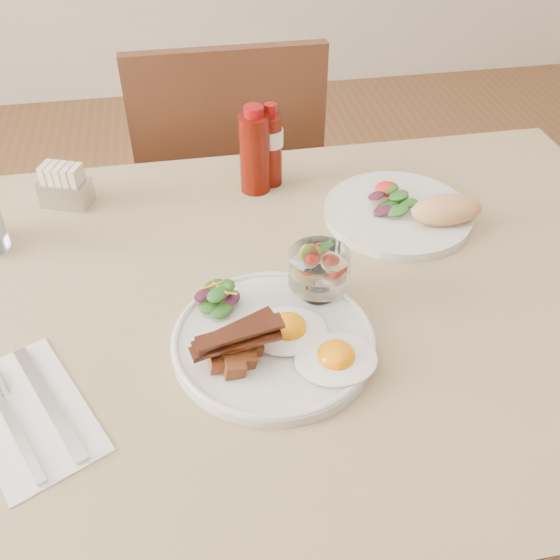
# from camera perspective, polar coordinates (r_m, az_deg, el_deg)

# --- Properties ---
(table) EXTENTS (1.33, 0.88, 0.75)m
(table) POSITION_cam_1_polar(r_m,az_deg,el_deg) (1.00, -0.71, -5.41)
(table) COLOR #4F2918
(table) RESTS_ON ground
(chair_far) EXTENTS (0.42, 0.42, 0.93)m
(chair_far) POSITION_cam_1_polar(r_m,az_deg,el_deg) (1.60, -4.71, 8.07)
(chair_far) COLOR #4F2918
(chair_far) RESTS_ON ground
(main_plate) EXTENTS (0.28, 0.28, 0.02)m
(main_plate) POSITION_cam_1_polar(r_m,az_deg,el_deg) (0.86, -0.60, -5.64)
(main_plate) COLOR silver
(main_plate) RESTS_ON table
(fried_eggs) EXTENTS (0.18, 0.18, 0.03)m
(fried_eggs) POSITION_cam_1_polar(r_m,az_deg,el_deg) (0.84, 2.90, -5.76)
(fried_eggs) COLOR white
(fried_eggs) RESTS_ON main_plate
(bacon_potato_pile) EXTENTS (0.13, 0.08, 0.05)m
(bacon_potato_pile) POSITION_cam_1_polar(r_m,az_deg,el_deg) (0.81, -4.08, -6.13)
(bacon_potato_pile) COLOR maroon
(bacon_potato_pile) RESTS_ON main_plate
(side_salad) EXTENTS (0.07, 0.07, 0.04)m
(side_salad) POSITION_cam_1_polar(r_m,az_deg,el_deg) (0.89, -5.63, -1.67)
(side_salad) COLOR #174512
(side_salad) RESTS_ON main_plate
(fruit_cup) EXTENTS (0.09, 0.09, 0.09)m
(fruit_cup) POSITION_cam_1_polar(r_m,az_deg,el_deg) (0.89, 3.57, 1.06)
(fruit_cup) COLOR white
(fruit_cup) RESTS_ON main_plate
(second_plate) EXTENTS (0.26, 0.26, 0.07)m
(second_plate) POSITION_cam_1_polar(r_m,az_deg,el_deg) (1.11, 11.71, 6.21)
(second_plate) COLOR silver
(second_plate) RESTS_ON table
(ketchup_bottle) EXTENTS (0.06, 0.06, 0.16)m
(ketchup_bottle) POSITION_cam_1_polar(r_m,az_deg,el_deg) (1.14, -2.32, 11.61)
(ketchup_bottle) COLOR #520C04
(ketchup_bottle) RESTS_ON table
(hot_sauce_bottle) EXTENTS (0.05, 0.05, 0.16)m
(hot_sauce_bottle) POSITION_cam_1_polar(r_m,az_deg,el_deg) (1.16, -0.84, 12.12)
(hot_sauce_bottle) COLOR #520C04
(hot_sauce_bottle) RESTS_ON table
(sugar_caddy) EXTENTS (0.10, 0.08, 0.08)m
(sugar_caddy) POSITION_cam_1_polar(r_m,az_deg,el_deg) (1.18, -19.06, 7.99)
(sugar_caddy) COLOR #B5B4B9
(sugar_caddy) RESTS_ON table
(napkin_cutlery) EXTENTS (0.21, 0.26, 0.01)m
(napkin_cutlery) POSITION_cam_1_polar(r_m,az_deg,el_deg) (0.85, -21.79, -11.17)
(napkin_cutlery) COLOR white
(napkin_cutlery) RESTS_ON table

